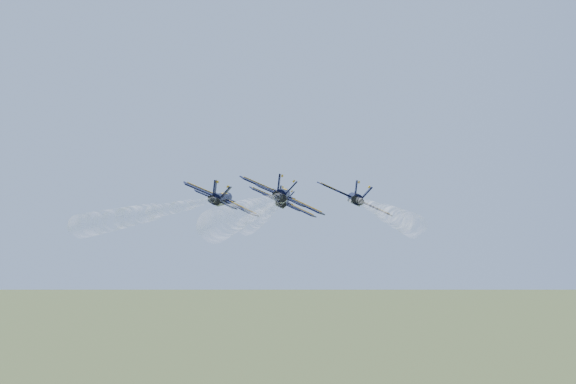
% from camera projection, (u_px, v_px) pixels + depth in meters
% --- Properties ---
extents(jet_lead, '(10.54, 15.02, 5.03)m').
position_uv_depth(jet_lead, '(283.00, 202.00, 101.21)').
color(jet_lead, black).
extents(jet_left, '(10.54, 15.02, 5.03)m').
position_uv_depth(jet_left, '(222.00, 199.00, 89.88)').
color(jet_left, black).
extents(jet_right, '(10.54, 15.02, 5.03)m').
position_uv_depth(jet_right, '(355.00, 199.00, 90.47)').
color(jet_right, black).
extents(jet_slot, '(10.54, 15.02, 5.03)m').
position_uv_depth(jet_slot, '(282.00, 195.00, 79.78)').
color(jet_slot, black).
extents(smoke_trail_lead, '(9.76, 47.68, 1.91)m').
position_uv_depth(smoke_trail_lead, '(271.00, 188.00, 65.10)').
color(smoke_trail_lead, white).
extents(smoke_trail_left, '(9.76, 47.68, 1.91)m').
position_uv_depth(smoke_trail_left, '(166.00, 180.00, 53.77)').
color(smoke_trail_left, white).
extents(smoke_trail_right, '(9.76, 47.68, 1.91)m').
position_uv_depth(smoke_trail_right, '(388.00, 180.00, 54.36)').
color(smoke_trail_right, white).
extents(smoke_trail_slot, '(9.76, 47.68, 1.91)m').
position_uv_depth(smoke_trail_slot, '(264.00, 169.00, 43.67)').
color(smoke_trail_slot, white).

